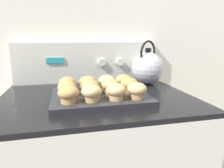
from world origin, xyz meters
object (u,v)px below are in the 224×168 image
object	(u,v)px
muffin_r0_c3	(137,90)
muffin_r1_c2	(110,86)
muffin_r2_c1	(88,83)
muffin_pan	(100,97)
muffin_r0_c1	(92,93)
muffin_r1_c1	(90,87)
muffin_r2_c0	(68,84)
tea_kettle	(148,67)
muffin_r1_c3	(129,85)
muffin_r1_c0	(67,88)
muffin_r2_c3	(124,81)
muffin_r2_c2	(107,82)
muffin_r0_c0	(68,94)
muffin_r0_c2	(116,91)

from	to	relation	value
muffin_r0_c3	muffin_r1_c2	world-z (taller)	same
muffin_r2_c1	muffin_r0_c3	bearing A→B (deg)	-45.99
muffin_pan	muffin_r0_c3	bearing A→B (deg)	-35.02
muffin_r0_c1	muffin_r1_c1	size ratio (longest dim) A/B	1.00
muffin_r0_c3	muffin_r2_c0	bearing A→B (deg)	145.70
muffin_r0_c3	muffin_r0_c1	bearing A→B (deg)	178.45
tea_kettle	muffin_r1_c3	bearing A→B (deg)	-128.12
muffin_r1_c3	muffin_r1_c0	bearing A→B (deg)	-179.37
muffin_r2_c1	muffin_r2_c3	size ratio (longest dim) A/B	1.00
muffin_r1_c2	tea_kettle	world-z (taller)	tea_kettle
muffin_pan	tea_kettle	size ratio (longest dim) A/B	1.63
muffin_pan	muffin_r1_c3	size ratio (longest dim) A/B	5.13
muffin_r0_c3	muffin_r1_c1	size ratio (longest dim) A/B	1.00
muffin_r2_c2	muffin_r1_c0	bearing A→B (deg)	-152.94
muffin_r1_c3	tea_kettle	distance (m)	0.28
muffin_r2_c2	tea_kettle	size ratio (longest dim) A/B	0.32
tea_kettle	muffin_r0_c3	bearing A→B (deg)	-119.06
muffin_r0_c3	muffin_r2_c0	world-z (taller)	same
muffin_r0_c0	muffin_r0_c3	bearing A→B (deg)	-1.02
muffin_r0_c0	muffin_r2_c1	bearing A→B (deg)	62.84
tea_kettle	muffin_r1_c1	bearing A→B (deg)	-146.54
muffin_r1_c1	tea_kettle	world-z (taller)	tea_kettle
muffin_r0_c1	muffin_r1_c3	size ratio (longest dim) A/B	1.00
muffin_r0_c0	muffin_r2_c3	xyz separation A→B (m)	(0.25, 0.17, 0.00)
muffin_r1_c1	muffin_r0_c0	bearing A→B (deg)	-135.98
muffin_r0_c2	muffin_r1_c3	world-z (taller)	same
muffin_r1_c0	muffin_r1_c1	size ratio (longest dim) A/B	1.00
muffin_r0_c0	muffin_r1_c1	world-z (taller)	same
muffin_r0_c1	muffin_r2_c3	size ratio (longest dim) A/B	1.00
muffin_r1_c0	tea_kettle	size ratio (longest dim) A/B	0.32
muffin_r0_c2	muffin_r1_c3	xyz separation A→B (m)	(0.08, 0.09, 0.00)
muffin_r0_c1	muffin_r0_c2	xyz separation A→B (m)	(0.09, -0.00, 0.00)
muffin_r0_c2	muffin_r1_c2	world-z (taller)	same
muffin_r1_c2	muffin_r2_c0	world-z (taller)	same
muffin_r1_c3	muffin_r2_c2	bearing A→B (deg)	132.79
muffin_r0_c3	muffin_r1_c0	world-z (taller)	same
muffin_pan	muffin_r0_c2	bearing A→B (deg)	-61.87
muffin_r2_c0	tea_kettle	size ratio (longest dim) A/B	0.32
muffin_r2_c1	muffin_r1_c3	bearing A→B (deg)	-26.21
tea_kettle	muffin_r0_c1	bearing A→B (deg)	-138.23
muffin_r2_c0	muffin_r0_c2	bearing A→B (deg)	-44.54
muffin_r0_c3	muffin_r2_c1	world-z (taller)	same
muffin_r2_c1	muffin_r2_c2	size ratio (longest dim) A/B	1.00
muffin_r0_c1	muffin_r2_c1	world-z (taller)	same
muffin_r2_c2	muffin_r0_c0	bearing A→B (deg)	-134.85
muffin_r0_c1	muffin_r1_c1	xyz separation A→B (m)	(0.00, 0.08, 0.00)
muffin_r1_c3	muffin_r2_c1	bearing A→B (deg)	153.79
muffin_r0_c1	tea_kettle	world-z (taller)	tea_kettle
muffin_r1_c1	muffin_r2_c1	distance (m)	0.08
muffin_r1_c3	muffin_r2_c1	xyz separation A→B (m)	(-0.16, 0.08, 0.00)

